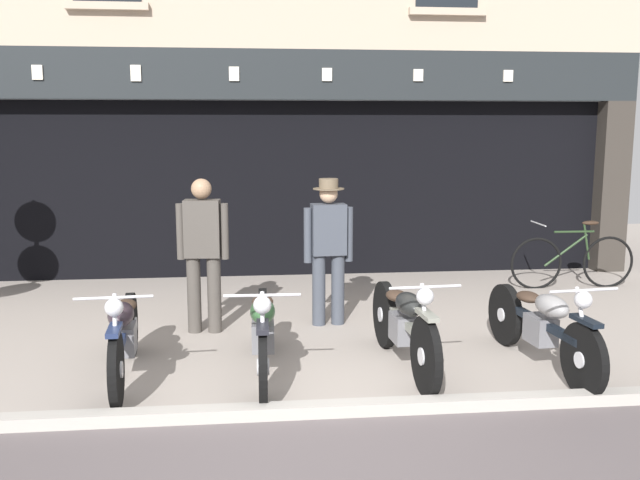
{
  "coord_description": "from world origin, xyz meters",
  "views": [
    {
      "loc": [
        -0.51,
        -5.09,
        2.25
      ],
      "look_at": [
        0.32,
        2.73,
        0.96
      ],
      "focal_mm": 39.37,
      "sensor_mm": 36.0,
      "label": 1
    }
  ],
  "objects_px": {
    "motorcycle_center_right": "(542,325)",
    "motorcycle_center": "(404,324)",
    "salesman_left": "(203,248)",
    "advert_board_near": "(412,169)",
    "leaning_bicycle": "(573,260)",
    "motorcycle_left": "(124,334)",
    "shopkeeper_center": "(328,245)",
    "motorcycle_center_left": "(263,330)"
  },
  "relations": [
    {
      "from": "motorcycle_center_right",
      "to": "motorcycle_center",
      "type": "bearing_deg",
      "value": -10.7
    },
    {
      "from": "motorcycle_center",
      "to": "salesman_left",
      "type": "xyz_separation_m",
      "value": [
        -1.91,
        1.39,
        0.5
      ]
    },
    {
      "from": "advert_board_near",
      "to": "leaning_bicycle",
      "type": "xyz_separation_m",
      "value": [
        1.99,
        -1.34,
        -1.19
      ]
    },
    {
      "from": "leaning_bicycle",
      "to": "motorcycle_left",
      "type": "bearing_deg",
      "value": 118.82
    },
    {
      "from": "motorcycle_center",
      "to": "motorcycle_center_right",
      "type": "distance_m",
      "value": 1.29
    },
    {
      "from": "motorcycle_center_right",
      "to": "motorcycle_left",
      "type": "bearing_deg",
      "value": -7.36
    },
    {
      "from": "shopkeeper_center",
      "to": "leaning_bicycle",
      "type": "relative_size",
      "value": 0.94
    },
    {
      "from": "motorcycle_center_left",
      "to": "salesman_left",
      "type": "relative_size",
      "value": 1.2
    },
    {
      "from": "motorcycle_left",
      "to": "motorcycle_center_right",
      "type": "distance_m",
      "value": 3.82
    },
    {
      "from": "motorcycle_center_left",
      "to": "salesman_left",
      "type": "xyz_separation_m",
      "value": [
        -0.6,
        1.42,
        0.52
      ]
    },
    {
      "from": "motorcycle_center_right",
      "to": "advert_board_near",
      "type": "xyz_separation_m",
      "value": [
        -0.19,
        4.46,
        1.16
      ]
    },
    {
      "from": "shopkeeper_center",
      "to": "motorcycle_center_right",
      "type": "bearing_deg",
      "value": 132.64
    },
    {
      "from": "motorcycle_center",
      "to": "salesman_left",
      "type": "relative_size",
      "value": 1.19
    },
    {
      "from": "motorcycle_center_left",
      "to": "motorcycle_center",
      "type": "relative_size",
      "value": 1.01
    },
    {
      "from": "leaning_bicycle",
      "to": "advert_board_near",
      "type": "bearing_deg",
      "value": 56.84
    },
    {
      "from": "motorcycle_center_left",
      "to": "motorcycle_left",
      "type": "bearing_deg",
      "value": -0.32
    },
    {
      "from": "motorcycle_left",
      "to": "shopkeeper_center",
      "type": "distance_m",
      "value": 2.59
    },
    {
      "from": "motorcycle_center",
      "to": "motorcycle_center_left",
      "type": "bearing_deg",
      "value": -2.47
    },
    {
      "from": "motorcycle_center_left",
      "to": "shopkeeper_center",
      "type": "distance_m",
      "value": 1.83
    },
    {
      "from": "motorcycle_left",
      "to": "advert_board_near",
      "type": "relative_size",
      "value": 1.78
    },
    {
      "from": "motorcycle_center_right",
      "to": "leaning_bicycle",
      "type": "height_order",
      "value": "leaning_bicycle"
    },
    {
      "from": "motorcycle_center_left",
      "to": "salesman_left",
      "type": "distance_m",
      "value": 1.63
    },
    {
      "from": "motorcycle_left",
      "to": "advert_board_near",
      "type": "height_order",
      "value": "advert_board_near"
    },
    {
      "from": "motorcycle_center",
      "to": "motorcycle_left",
      "type": "bearing_deg",
      "value": -3.94
    },
    {
      "from": "salesman_left",
      "to": "leaning_bicycle",
      "type": "relative_size",
      "value": 0.95
    },
    {
      "from": "motorcycle_center",
      "to": "shopkeeper_center",
      "type": "distance_m",
      "value": 1.7
    },
    {
      "from": "motorcycle_center_right",
      "to": "salesman_left",
      "type": "height_order",
      "value": "salesman_left"
    },
    {
      "from": "motorcycle_left",
      "to": "motorcycle_center_left",
      "type": "distance_m",
      "value": 1.24
    },
    {
      "from": "motorcycle_center_left",
      "to": "salesman_left",
      "type": "height_order",
      "value": "salesman_left"
    },
    {
      "from": "motorcycle_left",
      "to": "motorcycle_center",
      "type": "bearing_deg",
      "value": 175.99
    },
    {
      "from": "motorcycle_center_left",
      "to": "leaning_bicycle",
      "type": "relative_size",
      "value": 1.14
    },
    {
      "from": "motorcycle_left",
      "to": "shopkeeper_center",
      "type": "height_order",
      "value": "shopkeeper_center"
    },
    {
      "from": "motorcycle_left",
      "to": "motorcycle_center",
      "type": "distance_m",
      "value": 2.54
    },
    {
      "from": "motorcycle_center",
      "to": "advert_board_near",
      "type": "distance_m",
      "value": 4.62
    },
    {
      "from": "advert_board_near",
      "to": "shopkeeper_center",
      "type": "bearing_deg",
      "value": -120.04
    },
    {
      "from": "motorcycle_center",
      "to": "shopkeeper_center",
      "type": "relative_size",
      "value": 1.21
    },
    {
      "from": "shopkeeper_center",
      "to": "motorcycle_center_left",
      "type": "bearing_deg",
      "value": 59.01
    },
    {
      "from": "motorcycle_center_left",
      "to": "motorcycle_center",
      "type": "height_order",
      "value": "motorcycle_center"
    },
    {
      "from": "motorcycle_center_right",
      "to": "leaning_bicycle",
      "type": "distance_m",
      "value": 3.61
    },
    {
      "from": "advert_board_near",
      "to": "leaning_bicycle",
      "type": "relative_size",
      "value": 0.62
    },
    {
      "from": "motorcycle_center_right",
      "to": "shopkeeper_center",
      "type": "bearing_deg",
      "value": -48.19
    },
    {
      "from": "motorcycle_center_left",
      "to": "motorcycle_center_right",
      "type": "xyz_separation_m",
      "value": [
        2.58,
        -0.09,
        -0.0
      ]
    }
  ]
}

